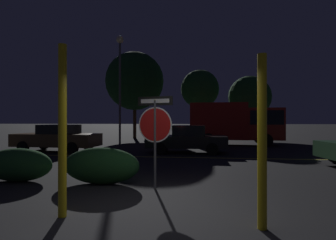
{
  "coord_description": "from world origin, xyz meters",
  "views": [
    {
      "loc": [
        0.64,
        -4.64,
        1.67
      ],
      "look_at": [
        -0.45,
        4.79,
        1.7
      ],
      "focal_mm": 28.0,
      "sensor_mm": 36.0,
      "label": 1
    }
  ],
  "objects_px": {
    "yellow_pole_left": "(62,130)",
    "tree_0": "(135,81)",
    "passing_car_2": "(187,139)",
    "delivery_truck": "(236,122)",
    "passing_car_1": "(57,138)",
    "street_lamp": "(120,68)",
    "hedge_bush_0": "(18,165)",
    "yellow_pole_right": "(262,141)",
    "tree_2": "(200,89)",
    "tree_1": "(249,97)",
    "hedge_bush_1": "(101,166)",
    "stop_sign": "(155,124)"
  },
  "relations": [
    {
      "from": "yellow_pole_left",
      "to": "tree_0",
      "type": "height_order",
      "value": "tree_0"
    },
    {
      "from": "passing_car_2",
      "to": "delivery_truck",
      "type": "height_order",
      "value": "delivery_truck"
    },
    {
      "from": "delivery_truck",
      "to": "tree_0",
      "type": "height_order",
      "value": "tree_0"
    },
    {
      "from": "passing_car_1",
      "to": "street_lamp",
      "type": "distance_m",
      "value": 7.4
    },
    {
      "from": "hedge_bush_0",
      "to": "yellow_pole_right",
      "type": "bearing_deg",
      "value": -23.0
    },
    {
      "from": "hedge_bush_0",
      "to": "tree_2",
      "type": "bearing_deg",
      "value": 73.92
    },
    {
      "from": "passing_car_2",
      "to": "tree_2",
      "type": "bearing_deg",
      "value": -4.9
    },
    {
      "from": "passing_car_2",
      "to": "tree_1",
      "type": "bearing_deg",
      "value": -26.79
    },
    {
      "from": "yellow_pole_right",
      "to": "tree_1",
      "type": "distance_m",
      "value": 20.7
    },
    {
      "from": "passing_car_1",
      "to": "hedge_bush_1",
      "type": "bearing_deg",
      "value": -140.13
    },
    {
      "from": "passing_car_1",
      "to": "passing_car_2",
      "type": "xyz_separation_m",
      "value": [
        7.04,
        0.16,
        -0.02
      ]
    },
    {
      "from": "yellow_pole_right",
      "to": "passing_car_1",
      "type": "distance_m",
      "value": 12.68
    },
    {
      "from": "tree_0",
      "to": "tree_2",
      "type": "bearing_deg",
      "value": -1.29
    },
    {
      "from": "passing_car_1",
      "to": "passing_car_2",
      "type": "bearing_deg",
      "value": -85.6
    },
    {
      "from": "passing_car_1",
      "to": "tree_0",
      "type": "height_order",
      "value": "tree_0"
    },
    {
      "from": "tree_0",
      "to": "stop_sign",
      "type": "bearing_deg",
      "value": -74.67
    },
    {
      "from": "passing_car_1",
      "to": "yellow_pole_left",
      "type": "bearing_deg",
      "value": -146.97
    },
    {
      "from": "passing_car_1",
      "to": "tree_2",
      "type": "distance_m",
      "value": 14.0
    },
    {
      "from": "stop_sign",
      "to": "tree_0",
      "type": "distance_m",
      "value": 19.3
    },
    {
      "from": "yellow_pole_left",
      "to": "delivery_truck",
      "type": "distance_m",
      "value": 15.05
    },
    {
      "from": "yellow_pole_left",
      "to": "passing_car_1",
      "type": "bearing_deg",
      "value": 119.93
    },
    {
      "from": "stop_sign",
      "to": "yellow_pole_right",
      "type": "relative_size",
      "value": 0.84
    },
    {
      "from": "tree_1",
      "to": "tree_2",
      "type": "bearing_deg",
      "value": 179.54
    },
    {
      "from": "yellow_pole_left",
      "to": "tree_2",
      "type": "xyz_separation_m",
      "value": [
        2.52,
        20.13,
        3.1
      ]
    },
    {
      "from": "yellow_pole_left",
      "to": "passing_car_1",
      "type": "relative_size",
      "value": 0.65
    },
    {
      "from": "hedge_bush_0",
      "to": "passing_car_1",
      "type": "bearing_deg",
      "value": 111.54
    },
    {
      "from": "tree_1",
      "to": "tree_0",
      "type": "bearing_deg",
      "value": 179.06
    },
    {
      "from": "hedge_bush_1",
      "to": "tree_0",
      "type": "relative_size",
      "value": 0.25
    },
    {
      "from": "stop_sign",
      "to": "yellow_pole_right",
      "type": "bearing_deg",
      "value": -34.77
    },
    {
      "from": "passing_car_2",
      "to": "tree_2",
      "type": "relative_size",
      "value": 0.66
    },
    {
      "from": "yellow_pole_left",
      "to": "passing_car_1",
      "type": "xyz_separation_m",
      "value": [
        -5.27,
        9.15,
        -0.77
      ]
    },
    {
      "from": "stop_sign",
      "to": "street_lamp",
      "type": "xyz_separation_m",
      "value": [
        -4.68,
        12.4,
        3.98
      ]
    },
    {
      "from": "passing_car_2",
      "to": "hedge_bush_1",
      "type": "bearing_deg",
      "value": 163.28
    },
    {
      "from": "hedge_bush_0",
      "to": "passing_car_1",
      "type": "relative_size",
      "value": 0.42
    },
    {
      "from": "stop_sign",
      "to": "tree_1",
      "type": "bearing_deg",
      "value": 84.53
    },
    {
      "from": "hedge_bush_1",
      "to": "tree_0",
      "type": "bearing_deg",
      "value": 101.07
    },
    {
      "from": "tree_0",
      "to": "tree_1",
      "type": "height_order",
      "value": "tree_0"
    },
    {
      "from": "hedge_bush_0",
      "to": "tree_1",
      "type": "distance_m",
      "value": 20.41
    },
    {
      "from": "hedge_bush_0",
      "to": "passing_car_2",
      "type": "height_order",
      "value": "passing_car_2"
    },
    {
      "from": "tree_1",
      "to": "delivery_truck",
      "type": "bearing_deg",
      "value": -108.75
    },
    {
      "from": "yellow_pole_left",
      "to": "tree_1",
      "type": "bearing_deg",
      "value": 70.82
    },
    {
      "from": "stop_sign",
      "to": "yellow_pole_right",
      "type": "height_order",
      "value": "yellow_pole_right"
    },
    {
      "from": "hedge_bush_1",
      "to": "passing_car_1",
      "type": "height_order",
      "value": "passing_car_1"
    },
    {
      "from": "yellow_pole_left",
      "to": "hedge_bush_0",
      "type": "height_order",
      "value": "yellow_pole_left"
    },
    {
      "from": "passing_car_2",
      "to": "tree_0",
      "type": "relative_size",
      "value": 0.51
    },
    {
      "from": "yellow_pole_left",
      "to": "tree_0",
      "type": "relative_size",
      "value": 0.36
    },
    {
      "from": "stop_sign",
      "to": "passing_car_1",
      "type": "xyz_separation_m",
      "value": [
        -6.57,
        7.12,
        -0.85
      ]
    },
    {
      "from": "yellow_pole_right",
      "to": "tree_0",
      "type": "xyz_separation_m",
      "value": [
        -7.03,
        20.4,
        4.12
      ]
    },
    {
      "from": "tree_0",
      "to": "tree_2",
      "type": "relative_size",
      "value": 1.29
    },
    {
      "from": "hedge_bush_1",
      "to": "stop_sign",
      "type": "bearing_deg",
      "value": -12.34
    }
  ]
}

